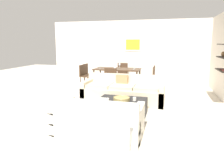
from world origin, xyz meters
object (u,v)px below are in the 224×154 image
dining_table (117,70)px  wine_glass_left_near (100,65)px  wine_glass_head (120,64)px  coffee_table (121,108)px  dining_chair_left_near (84,74)px  sofa_beige (123,92)px  dining_chair_head (122,72)px  wine_glass_right_near (134,66)px  decorative_bowl (122,99)px  loveseat_white (98,121)px  dining_chair_right_near (150,77)px  candle_jar (134,99)px  wine_glass_right_far (135,65)px  dining_chair_left_far (88,73)px  dining_chair_foot (111,78)px  wine_glass_foot (115,67)px  dining_chair_right_far (151,75)px

dining_table → wine_glass_left_near: (-0.66, -0.11, 0.19)m
wine_glass_head → wine_glass_left_near: wine_glass_head is taller
coffee_table → dining_chair_left_near: 3.61m
coffee_table → dining_chair_left_near: dining_chair_left_near is taller
sofa_beige → coffee_table: bearing=-79.5°
dining_chair_head → wine_glass_right_near: size_ratio=5.35×
decorative_bowl → dining_chair_head: 4.06m
wine_glass_right_near → wine_glass_left_near: size_ratio=0.98×
loveseat_white → wine_glass_right_near: bearing=90.4°
loveseat_white → dining_chair_right_near: (0.60, 4.10, 0.21)m
candle_jar → dining_table: dining_table is taller
loveseat_white → wine_glass_left_near: wine_glass_left_near is taller
wine_glass_right_near → dining_table: bearing=170.6°
decorative_bowl → candle_jar: 0.31m
wine_glass_right_far → wine_glass_head: bearing=157.5°
wine_glass_left_near → wine_glass_right_far: bearing=9.4°
dining_chair_left_near → loveseat_white: bearing=-64.1°
loveseat_white → coffee_table: 1.24m
dining_chair_left_far → candle_jar: bearing=-52.7°
dining_chair_foot → dining_chair_left_near: bearing=153.2°
loveseat_white → dining_table: loveseat_white is taller
wine_glass_head → dining_chair_left_far: bearing=-171.9°
candle_jar → wine_glass_right_near: size_ratio=0.52×
wine_glass_foot → dining_chair_head: bearing=90.0°
decorative_bowl → dining_chair_head: (-0.88, 3.96, 0.08)m
dining_chair_head → decorative_bowl: bearing=-77.5°
sofa_beige → dining_chair_left_near: size_ratio=2.71×
wine_glass_foot → wine_glass_right_far: size_ratio=0.85×
coffee_table → dining_chair_right_far: bearing=82.7°
loveseat_white → dining_chair_right_near: bearing=81.7°
dining_table → coffee_table: bearing=-74.1°
candle_jar → dining_chair_left_near: dining_chair_left_near is taller
coffee_table → sofa_beige: bearing=100.5°
decorative_bowl → candle_jar: size_ratio=4.62×
decorative_bowl → dining_chair_left_near: bearing=126.8°
dining_table → dining_chair_head: 0.87m
dining_table → wine_glass_head: bearing=90.0°
dining_chair_foot → wine_glass_head: 1.29m
loveseat_white → dining_chair_left_far: bearing=113.8°
dining_chair_left_far → dining_chair_head: bearing=26.8°
decorative_bowl → dining_chair_left_near: 3.63m
candle_jar → dining_chair_foot: 2.49m
decorative_bowl → wine_glass_left_near: bearing=117.2°
wine_glass_right_far → wine_glass_left_near: size_ratio=1.12×
dining_chair_head → sofa_beige: bearing=-76.6°
dining_table → dining_chair_right_near: 1.32m
sofa_beige → dining_table: size_ratio=1.35×
dining_chair_left_near → dining_chair_right_far: same height
sofa_beige → dining_table: 2.01m
dining_chair_right_near → dining_chair_left_near: bearing=180.0°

